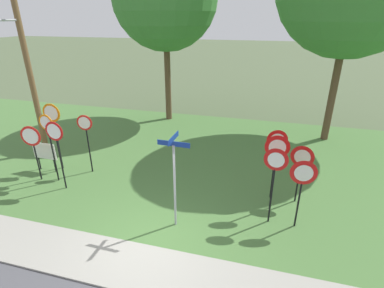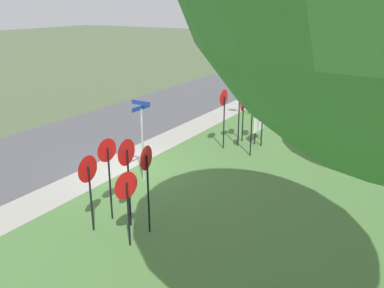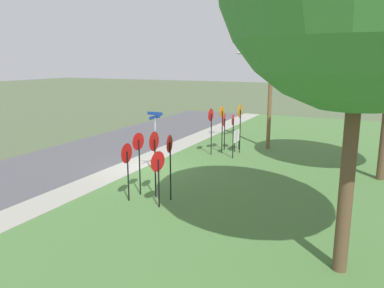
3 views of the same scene
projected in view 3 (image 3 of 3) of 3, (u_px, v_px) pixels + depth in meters
ground_plane at (143, 169)px, 19.45m from camera, size 160.00×160.00×0.00m
road_asphalt at (71, 159)px, 21.46m from camera, size 44.00×6.40×0.01m
sidewalk_strip at (130, 167)px, 19.78m from camera, size 44.00×1.60×0.06m
grass_median at (258, 185)px, 16.94m from camera, size 44.00×12.00×0.04m
stop_sign_near_left at (211, 121)px, 21.86m from camera, size 0.71×0.09×2.68m
stop_sign_near_right at (233, 127)px, 21.09m from camera, size 0.62×0.13×2.50m
stop_sign_far_left at (224, 123)px, 23.01m from camera, size 0.79×0.16×2.28m
stop_sign_far_center at (240, 118)px, 22.30m from camera, size 0.76×0.10×2.87m
stop_sign_far_right at (222, 120)px, 22.26m from camera, size 0.62×0.11×2.76m
yield_sign_near_left at (170, 152)px, 14.63m from camera, size 0.69×0.13×2.60m
yield_sign_near_right at (127, 158)px, 14.59m from camera, size 0.77×0.11×2.29m
yield_sign_far_left at (138, 149)px, 15.25m from camera, size 0.71×0.13×2.56m
yield_sign_far_right at (154, 148)px, 14.89m from camera, size 0.77×0.10×2.67m
yield_sign_center at (158, 166)px, 13.96m from camera, size 0.75×0.18×2.14m
street_name_post at (155, 137)px, 18.12m from camera, size 0.96×0.82×3.01m
utility_pole at (268, 76)px, 22.97m from camera, size 2.10×2.33×8.15m
notice_board at (237, 137)px, 23.10m from camera, size 1.10×0.07×1.25m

